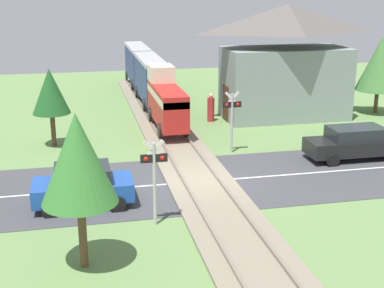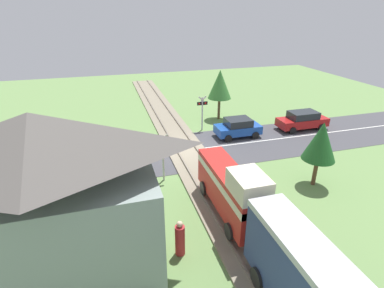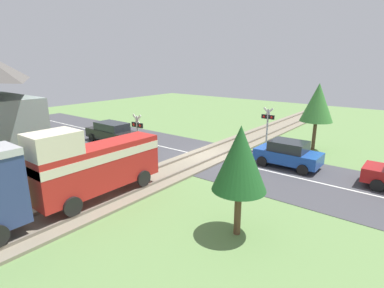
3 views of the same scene
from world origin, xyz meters
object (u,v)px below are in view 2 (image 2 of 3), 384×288
car_behind_queue (302,120)px  crossing_signal_west_approach (202,108)px  crossing_signal_east_approach (163,151)px  pedestrian_by_station (180,239)px  car_near_crossing (238,127)px  car_far_side (72,164)px  station_building (50,208)px

car_behind_queue → crossing_signal_west_approach: bearing=-14.5°
car_behind_queue → crossing_signal_west_approach: size_ratio=1.44×
crossing_signal_east_approach → pedestrian_by_station: 6.27m
car_near_crossing → crossing_signal_east_approach: (7.14, 5.05, 1.14)m
pedestrian_by_station → crossing_signal_west_approach: bearing=-111.8°
crossing_signal_east_approach → pedestrian_by_station: size_ratio=1.79×
car_far_side → crossing_signal_west_approach: (-10.16, -5.05, 1.13)m
crossing_signal_east_approach → station_building: 8.12m
car_behind_queue → station_building: 21.61m
car_behind_queue → station_building: (18.31, 11.20, 2.50)m
car_near_crossing → station_building: size_ratio=0.46×
station_building → crossing_signal_east_approach: bearing=-129.7°
crossing_signal_west_approach → pedestrian_by_station: crossing_signal_west_approach is taller
crossing_signal_west_approach → car_far_side: bearing=26.4°
car_behind_queue → crossing_signal_east_approach: (13.20, 5.05, 1.13)m
crossing_signal_west_approach → pedestrian_by_station: 14.43m
pedestrian_by_station → car_near_crossing: bearing=-124.5°
car_near_crossing → crossing_signal_west_approach: size_ratio=1.20×
car_far_side → crossing_signal_west_approach: crossing_signal_west_approach is taller
crossing_signal_west_approach → crossing_signal_east_approach: (4.80, 7.22, 0.00)m
car_far_side → station_building: 8.70m
car_behind_queue → pedestrian_by_station: bearing=39.2°
car_near_crossing → car_behind_queue: 6.06m
car_behind_queue → car_near_crossing: bearing=-0.0°
crossing_signal_west_approach → crossing_signal_east_approach: 8.67m
crossing_signal_west_approach → car_near_crossing: bearing=137.2°
crossing_signal_east_approach → crossing_signal_west_approach: bearing=-123.6°
car_behind_queue → crossing_signal_east_approach: crossing_signal_east_approach is taller
car_behind_queue → car_far_side: bearing=8.8°
station_building → car_near_crossing: bearing=-137.6°
station_building → pedestrian_by_station: 5.24m
station_building → pedestrian_by_station: size_ratio=4.68×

